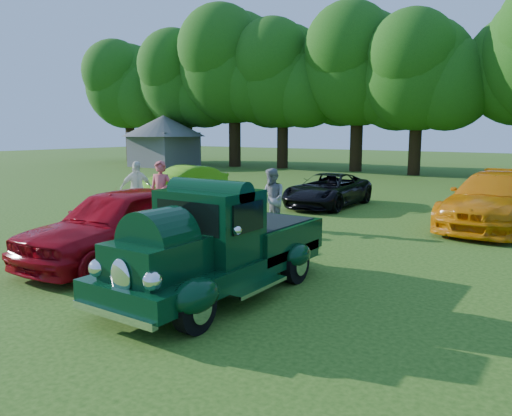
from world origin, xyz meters
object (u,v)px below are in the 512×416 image
Objects in this scene: hero_pickup at (218,248)px; gazebo at (164,135)px; back_car_lime at (184,181)px; back_car_orange at (495,200)px; spectator_white at (136,189)px; red_convertible at (121,224)px; spectator_pink at (161,194)px; spectator_grey at (272,199)px; back_car_black at (328,190)px.

hero_pickup is 0.73× the size of gazebo.
back_car_lime is (-9.01, 9.03, -0.14)m from hero_pickup.
back_car_orange is at bearing 10.12° from back_car_lime.
gazebo is at bearing 68.89° from spectator_white.
red_convertible is 28.60m from gazebo.
spectator_pink is 1.11× the size of spectator_grey.
gazebo is (-20.15, 16.31, 1.53)m from spectator_grey.
spectator_pink is (-8.03, -5.31, 0.17)m from back_car_orange.
red_convertible is at bearing -47.46° from gazebo.
gazebo is (-13.38, 12.54, 1.75)m from back_car_lime.
gazebo is at bearing 114.54° from spectator_pink.
gazebo reaches higher than spectator_pink.
back_car_black is at bearing -9.91° from spectator_white.
spectator_pink reaches higher than spectator_grey.
spectator_white is at bearing 131.14° from red_convertible.
spectator_pink is at bearing -85.37° from spectator_white.
back_car_orange is at bearing 13.84° from spectator_pink.
spectator_white is (-9.86, -4.57, 0.11)m from back_car_orange.
hero_pickup reaches higher than red_convertible.
gazebo is at bearing 148.42° from back_car_black.
spectator_grey is (6.77, -3.77, 0.22)m from back_car_lime.
back_car_black is 6.67m from spectator_pink.
gazebo is at bearing 129.70° from red_convertible.
red_convertible is at bearing -77.88° from spectator_pink.
red_convertible is 1.08× the size of back_car_black.
spectator_grey is at bearing 77.04° from red_convertible.
spectator_pink is at bearing 118.91° from red_convertible.
back_car_orange is 10.87m from spectator_white.
spectator_white reaches higher than back_car_black.
back_car_orange is 2.84× the size of spectator_pink.
hero_pickup is 9.53m from back_car_orange.
hero_pickup is 1.18× the size of back_car_lime.
back_car_black is 2.26× the size of spectator_pink.
back_car_orange is (6.04, 8.53, -0.01)m from red_convertible.
hero_pickup is 12.76m from back_car_lime.
spectator_grey reaches higher than red_convertible.
red_convertible is at bearing -45.15° from back_car_lime.
spectator_grey is 0.27× the size of gazebo.
back_car_orange is at bearing -10.37° from back_car_black.
spectator_grey is 0.96× the size of spectator_white.
back_car_lime is 2.28× the size of spectator_grey.
red_convertible is 2.60× the size of spectator_white.
back_car_orange is (2.95, 9.06, 0.00)m from hero_pickup.
spectator_white is 23.10m from gazebo.
hero_pickup is 3.13m from red_convertible.
back_car_black is 22.81m from gazebo.
back_car_lime is 0.72× the size of back_car_orange.
back_car_black is at bearing -30.56° from gazebo.
spectator_pink reaches higher than back_car_orange.
red_convertible is 5.51m from spectator_white.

